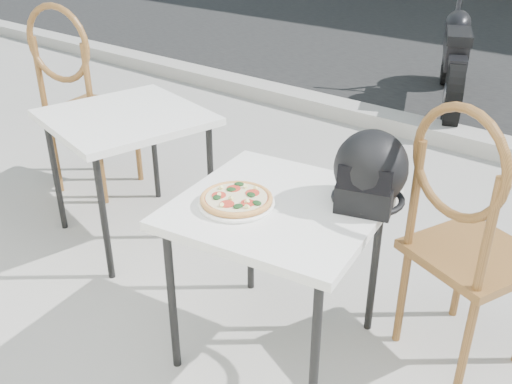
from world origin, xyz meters
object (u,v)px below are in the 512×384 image
Objects in this scene: plate at (236,203)px; cafe_chair_side at (79,92)px; cafe_table_side at (126,126)px; helmet at (370,173)px; pizza at (236,198)px; cafe_chair_main at (466,229)px; motorcycle at (454,58)px; cafe_table_main at (279,218)px.

cafe_chair_side is (-1.65, 0.51, -0.03)m from plate.
plate is at bearing 150.10° from cafe_chair_side.
helmet is at bearing -1.41° from cafe_table_side.
pizza is 0.83m from cafe_chair_main.
motorcycle reaches higher than plate.
cafe_table_main is 0.17m from plate.
pizza is 0.39× the size of cafe_table_side.
plate is at bearing -156.51° from helmet.
plate is at bearing -103.78° from motorcycle.
cafe_chair_main is (0.67, 0.48, -0.10)m from pizza.
motorcycle reaches higher than cafe_table_side.
cafe_chair_side reaches higher than motorcycle.
cafe_chair_main reaches higher than pizza.
helmet is 0.40m from cafe_chair_main.
cafe_table_side is 3.24m from motorcycle.
cafe_table_main is 2.41× the size of pizza.
cafe_chair_main is at bearing -90.90° from motorcycle.
motorcycle is (-0.68, 3.44, -0.20)m from cafe_table_main.
pizza is at bearing -18.53° from cafe_table_side.
cafe_table_main is at bearing -101.71° from motorcycle.
motorcycle is (-0.92, 3.23, -0.38)m from helmet.
plate reaches higher than cafe_table_main.
cafe_chair_side reaches higher than cafe_chair_main.
cafe_chair_side is at bearing 165.39° from cafe_table_side.
helmet is 0.29× the size of cafe_chair_side.
plate is 1.09m from cafe_table_side.
cafe_chair_main is at bearing 35.44° from plate.
motorcycle is (-0.56, 3.55, -0.26)m from plate.
cafe_table_side is (-1.15, 0.24, 0.02)m from cafe_table_main.
plate is at bearing -135.26° from cafe_table_main.
cafe_chair_side is (-2.01, 0.19, -0.15)m from helmet.
cafe_table_side is (-1.04, 0.35, -0.07)m from pizza.
helmet is at bearing 39.63° from cafe_table_main.
pizza is 1.10m from cafe_table_side.
plate is 0.83m from cafe_chair_main.
pizza reaches higher than cafe_table_main.
plate is at bearing -126.76° from pizza.
plate is (-0.11, -0.11, 0.07)m from cafe_table_main.
cafe_table_side is at bearing 161.47° from pizza.
cafe_table_main is 1.17m from cafe_table_side.
cafe_chair_main reaches higher than cafe_table_main.
plate is 0.30× the size of cafe_chair_main.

